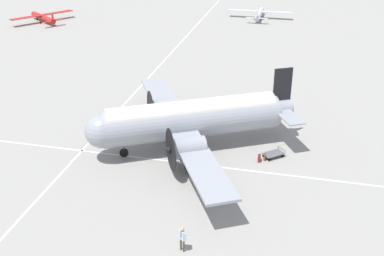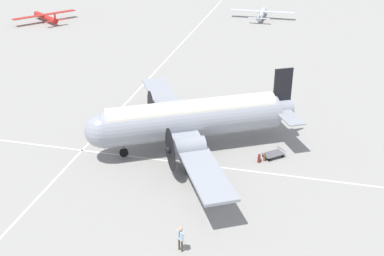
% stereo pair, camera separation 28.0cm
% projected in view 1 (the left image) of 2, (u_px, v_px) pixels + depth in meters
% --- Properties ---
extents(ground_plane, '(300.00, 300.00, 0.00)m').
position_uv_depth(ground_plane, '(192.00, 148.00, 39.77)').
color(ground_plane, gray).
extents(apron_line_eastwest, '(120.00, 0.16, 0.01)m').
position_uv_depth(apron_line_eastwest, '(95.00, 137.00, 41.54)').
color(apron_line_eastwest, silver).
rests_on(apron_line_eastwest, ground_plane).
extents(apron_line_northsouth, '(0.16, 120.00, 0.01)m').
position_uv_depth(apron_line_northsouth, '(184.00, 163.00, 37.52)').
color(apron_line_northsouth, silver).
rests_on(apron_line_northsouth, ground_plane).
extents(airliner_main, '(20.57, 16.61, 6.20)m').
position_uv_depth(airliner_main, '(186.00, 119.00, 38.48)').
color(airliner_main, '#9399A3').
rests_on(airliner_main, ground_plane).
extents(crew_foreground, '(0.36, 0.51, 1.70)m').
position_uv_depth(crew_foreground, '(182.00, 236.00, 27.90)').
color(crew_foreground, '#473D2D').
rests_on(crew_foreground, ground_plane).
extents(suitcase_near_door, '(0.35, 0.14, 0.55)m').
position_uv_depth(suitcase_near_door, '(265.00, 157.00, 37.84)').
color(suitcase_near_door, brown).
rests_on(suitcase_near_door, ground_plane).
extents(suitcase_upright_spare, '(0.47, 0.18, 0.59)m').
position_uv_depth(suitcase_upright_spare, '(259.00, 158.00, 37.64)').
color(suitcase_upright_spare, maroon).
rests_on(suitcase_upright_spare, ground_plane).
extents(baggage_cart, '(1.81, 1.88, 0.56)m').
position_uv_depth(baggage_cart, '(274.00, 154.00, 38.28)').
color(baggage_cart, '#56565B').
rests_on(baggage_cart, ground_plane).
extents(light_aircraft_distant, '(9.17, 7.88, 2.03)m').
position_uv_depth(light_aircraft_distant, '(43.00, 17.00, 77.78)').
color(light_aircraft_distant, '#B2231E').
rests_on(light_aircraft_distant, ground_plane).
extents(light_aircraft_taxiing, '(7.89, 10.67, 2.04)m').
position_uv_depth(light_aircraft_taxiing, '(260.00, 13.00, 80.16)').
color(light_aircraft_taxiing, '#B7BCC6').
rests_on(light_aircraft_taxiing, ground_plane).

